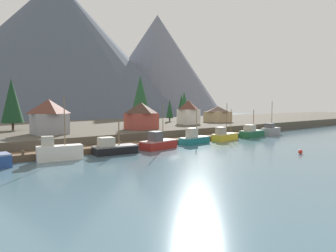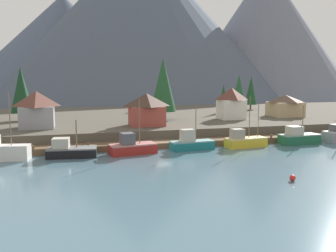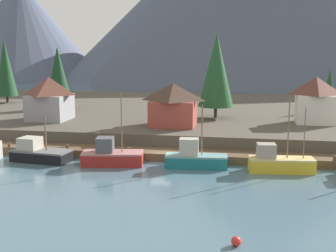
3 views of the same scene
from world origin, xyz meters
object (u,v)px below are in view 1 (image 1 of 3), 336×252
fishing_boat_teal (194,139)px  house_white (189,112)px  house_red (141,116)px  conifer_back_right (12,101)px  conifer_near_left (184,104)px  conifer_mid_right (181,105)px  fishing_boat_black (113,148)px  fishing_boat_yellow (224,136)px  fishing_boat_grey (271,131)px  fishing_boat_green (252,133)px  conifer_back_left (170,109)px  channel_buoy (300,152)px  fishing_boat_red (158,143)px  house_tan (218,114)px  fishing_boat_white (59,152)px  conifer_mid_left (140,97)px  house_grey (49,116)px

fishing_boat_teal → house_white: (15.78, 18.64, 4.97)m
house_red → conifer_back_right: conifer_back_right is taller
conifer_near_left → conifer_mid_right: (10.25, 12.87, -0.27)m
conifer_near_left → fishing_boat_black: bearing=-145.8°
fishing_boat_yellow → conifer_back_right: conifer_back_right is taller
fishing_boat_grey → house_white: (-12.78, 18.77, 4.84)m
fishing_boat_green → conifer_near_left: (1.93, 27.43, 7.16)m
fishing_boat_grey → conifer_back_left: 34.34m
conifer_near_left → house_white: bearing=-125.1°
channel_buoy → fishing_boat_teal: bearing=104.7°
fishing_boat_black → fishing_boat_red: size_ratio=0.88×
fishing_boat_red → fishing_boat_grey: fishing_boat_grey is taller
conifer_near_left → fishing_boat_yellow: bearing=-114.3°
conifer_mid_right → channel_buoy: bearing=-114.1°
fishing_boat_black → conifer_mid_right: bearing=45.3°
fishing_boat_red → house_red: house_red is taller
house_red → conifer_back_right: 28.31m
conifer_near_left → conifer_back_right: bearing=179.9°
fishing_boat_black → house_tan: 54.11m
fishing_boat_white → fishing_boat_grey: (56.42, 0.05, -0.04)m
conifer_mid_left → channel_buoy: conifer_mid_left is taller
channel_buoy → fishing_boat_white: bearing=149.1°
fishing_boat_black → house_red: (14.35, 13.17, 4.67)m
fishing_boat_black → house_white: (34.80, 19.12, 5.07)m
conifer_mid_right → channel_buoy: 66.31m
fishing_boat_teal → house_grey: 29.16m
house_white → fishing_boat_yellow: bearing=-108.6°
fishing_boat_white → house_grey: 16.05m
fishing_boat_green → conifer_back_right: size_ratio=0.63×
channel_buoy → house_white: bearing=74.7°
conifer_mid_right → fishing_boat_grey: bearing=-95.0°
house_tan → conifer_back_left: bearing=130.9°
conifer_near_left → conifer_mid_right: 16.45m
house_grey → conifer_back_left: size_ratio=0.90×
conifer_back_left → conifer_back_right: (-48.78, -5.34, 2.29)m
fishing_boat_green → conifer_near_left: bearing=83.2°
fishing_boat_teal → house_grey: (-24.64, 14.82, 4.85)m
fishing_boat_grey → house_tan: bearing=79.0°
house_white → house_grey: (-40.42, -3.82, -0.12)m
fishing_boat_yellow → conifer_back_right: (-38.09, 27.54, 8.01)m
fishing_boat_grey → conifer_back_left: (-8.43, 32.82, 5.57)m
conifer_back_left → house_grey: bearing=-158.2°
fishing_boat_yellow → fishing_boat_grey: (19.12, 0.06, 0.15)m
fishing_boat_red → fishing_boat_yellow: size_ratio=0.99×
conifer_near_left → conifer_back_left: 5.87m
fishing_boat_teal → house_red: size_ratio=1.10×
fishing_boat_white → fishing_boat_teal: bearing=10.3°
fishing_boat_white → fishing_boat_red: bearing=8.5°
fishing_boat_black → house_tan: (49.69, 21.02, 4.14)m
fishing_boat_green → fishing_boat_teal: bearing=176.8°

